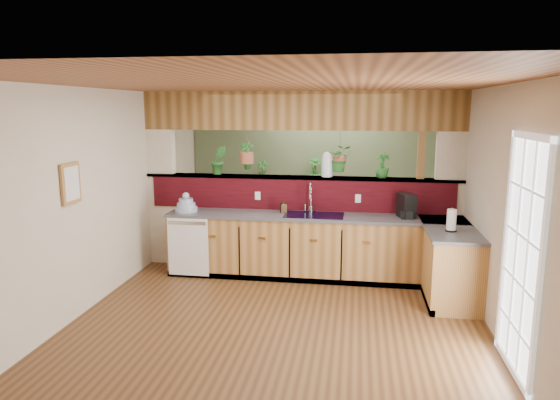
% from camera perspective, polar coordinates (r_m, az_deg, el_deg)
% --- Properties ---
extents(ground, '(4.60, 7.00, 0.01)m').
position_cam_1_polar(ground, '(6.30, 0.69, -11.55)').
color(ground, '#533419').
rests_on(ground, ground).
extents(ceiling, '(4.60, 7.00, 0.01)m').
position_cam_1_polar(ceiling, '(5.85, 0.74, 12.79)').
color(ceiling, brown).
rests_on(ceiling, ground).
extents(wall_back, '(4.60, 0.02, 2.60)m').
position_cam_1_polar(wall_back, '(9.38, 3.76, 3.95)').
color(wall_back, beige).
rests_on(wall_back, ground).
extents(wall_front, '(4.60, 0.02, 2.60)m').
position_cam_1_polar(wall_front, '(2.65, -10.38, -13.38)').
color(wall_front, beige).
rests_on(wall_front, ground).
extents(wall_left, '(0.02, 7.00, 2.60)m').
position_cam_1_polar(wall_left, '(6.66, -19.27, 0.70)').
color(wall_left, beige).
rests_on(wall_left, ground).
extents(wall_right, '(0.02, 7.00, 2.60)m').
position_cam_1_polar(wall_right, '(6.06, 22.77, -0.46)').
color(wall_right, beige).
rests_on(wall_right, ground).
extents(pass_through_partition, '(4.60, 0.21, 2.60)m').
position_cam_1_polar(pass_through_partition, '(7.27, 2.45, 1.19)').
color(pass_through_partition, beige).
rests_on(pass_through_partition, ground).
extents(pass_through_ledge, '(4.60, 0.21, 0.04)m').
position_cam_1_polar(pass_through_ledge, '(7.25, 2.23, 2.59)').
color(pass_through_ledge, brown).
rests_on(pass_through_ledge, ground).
extents(header_beam, '(4.60, 0.15, 0.55)m').
position_cam_1_polar(header_beam, '(7.18, 2.29, 10.16)').
color(header_beam, brown).
rests_on(header_beam, ground).
extents(sage_backwall, '(4.55, 0.02, 2.55)m').
position_cam_1_polar(sage_backwall, '(9.36, 3.74, 3.94)').
color(sage_backwall, '#566847').
rests_on(sage_backwall, ground).
extents(countertop, '(4.14, 1.52, 0.90)m').
position_cam_1_polar(countertop, '(6.92, 8.64, -5.70)').
color(countertop, olive).
rests_on(countertop, ground).
extents(dishwasher, '(0.58, 0.03, 0.82)m').
position_cam_1_polar(dishwasher, '(7.11, -10.47, -5.27)').
color(dishwasher, white).
rests_on(dishwasher, ground).
extents(navy_sink, '(0.82, 0.50, 0.18)m').
position_cam_1_polar(navy_sink, '(6.96, 3.89, -2.36)').
color(navy_sink, black).
rests_on(navy_sink, countertop).
extents(french_door, '(0.06, 1.02, 2.16)m').
position_cam_1_polar(french_door, '(4.89, 25.80, -6.19)').
color(french_door, white).
rests_on(french_door, ground).
extents(framed_print, '(0.04, 0.35, 0.45)m').
position_cam_1_polar(framed_print, '(5.93, -22.79, 1.76)').
color(framed_print, olive).
rests_on(framed_print, wall_left).
extents(faucet, '(0.19, 0.19, 0.43)m').
position_cam_1_polar(faucet, '(7.06, 3.49, 0.39)').
color(faucet, '#B7B7B2').
rests_on(faucet, countertop).
extents(dish_stack, '(0.32, 0.32, 0.28)m').
position_cam_1_polar(dish_stack, '(7.25, -10.68, -0.64)').
color(dish_stack, '#96A5C1').
rests_on(dish_stack, countertop).
extents(soap_dispenser, '(0.11, 0.12, 0.19)m').
position_cam_1_polar(soap_dispenser, '(7.07, 0.37, -0.67)').
color(soap_dispenser, '#322012').
rests_on(soap_dispenser, countertop).
extents(coffee_maker, '(0.17, 0.29, 0.33)m').
position_cam_1_polar(coffee_maker, '(6.95, 14.25, -0.74)').
color(coffee_maker, black).
rests_on(coffee_maker, countertop).
extents(paper_towel, '(0.13, 0.13, 0.29)m').
position_cam_1_polar(paper_towel, '(6.34, 19.00, -2.24)').
color(paper_towel, black).
rests_on(paper_towel, countertop).
extents(glass_jar, '(0.16, 0.16, 0.36)m').
position_cam_1_polar(glass_jar, '(7.19, 5.41, 4.09)').
color(glass_jar, silver).
rests_on(glass_jar, pass_through_ledge).
extents(ledge_plant_left, '(0.29, 0.27, 0.43)m').
position_cam_1_polar(ledge_plant_left, '(7.46, -7.02, 4.55)').
color(ledge_plant_left, '#21581F').
rests_on(ledge_plant_left, pass_through_ledge).
extents(ledge_plant_right, '(0.22, 0.22, 0.35)m').
position_cam_1_polar(ledge_plant_right, '(7.19, 11.61, 3.89)').
color(ledge_plant_right, '#21581F').
rests_on(ledge_plant_right, pass_through_ledge).
extents(hanging_plant_a, '(0.24, 0.20, 0.54)m').
position_cam_1_polar(hanging_plant_a, '(7.33, -3.83, 6.16)').
color(hanging_plant_a, brown).
rests_on(hanging_plant_a, header_beam).
extents(hanging_plant_b, '(0.36, 0.32, 0.51)m').
position_cam_1_polar(hanging_plant_b, '(7.16, 6.88, 6.02)').
color(hanging_plant_b, brown).
rests_on(hanging_plant_b, header_beam).
extents(shelving_console, '(1.50, 0.71, 0.96)m').
position_cam_1_polar(shelving_console, '(9.31, 0.99, -1.07)').
color(shelving_console, black).
rests_on(shelving_console, ground).
extents(shelf_plant_a, '(0.26, 0.21, 0.43)m').
position_cam_1_polar(shelf_plant_a, '(9.27, -1.99, 3.24)').
color(shelf_plant_a, '#21581F').
rests_on(shelf_plant_a, shelving_console).
extents(shelf_plant_b, '(0.32, 0.32, 0.50)m').
position_cam_1_polar(shelf_plant_b, '(9.14, 3.97, 3.33)').
color(shelf_plant_b, '#21581F').
rests_on(shelf_plant_b, shelving_console).
extents(floor_plant, '(0.76, 0.71, 0.67)m').
position_cam_1_polar(floor_plant, '(8.50, 11.57, -3.54)').
color(floor_plant, '#21581F').
rests_on(floor_plant, ground).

